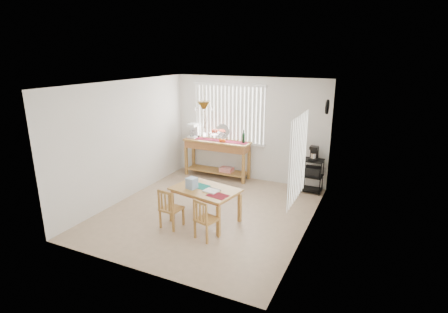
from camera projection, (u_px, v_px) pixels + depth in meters
The scene contains 10 objects.
ground at pixel (208, 212), 7.21m from camera, with size 4.00×4.50×0.01m, color tan.
room_shell at pixel (208, 131), 6.74m from camera, with size 4.20×4.70×2.70m.
sideboard at pixel (217, 150), 9.03m from camera, with size 1.75×0.49×0.98m.
sideboard_items at pixel (207, 133), 9.05m from camera, with size 1.66×0.42×0.75m.
wire_cart at pixel (313, 173), 8.11m from camera, with size 0.46×0.37×0.79m.
cart_items at pixel (314, 153), 7.98m from camera, with size 0.19×0.22×0.32m.
dining_table at pixel (205, 192), 6.67m from camera, with size 1.36×1.01×0.66m.
table_items at pixel (197, 185), 6.61m from camera, with size 0.94×0.61×0.21m.
chair_left at pixel (170, 209), 6.45m from camera, with size 0.39×0.39×0.77m.
chair_right at pixel (205, 219), 6.06m from camera, with size 0.43×0.43×0.75m.
Camera 1 is at (3.08, -5.83, 3.14)m, focal length 28.00 mm.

